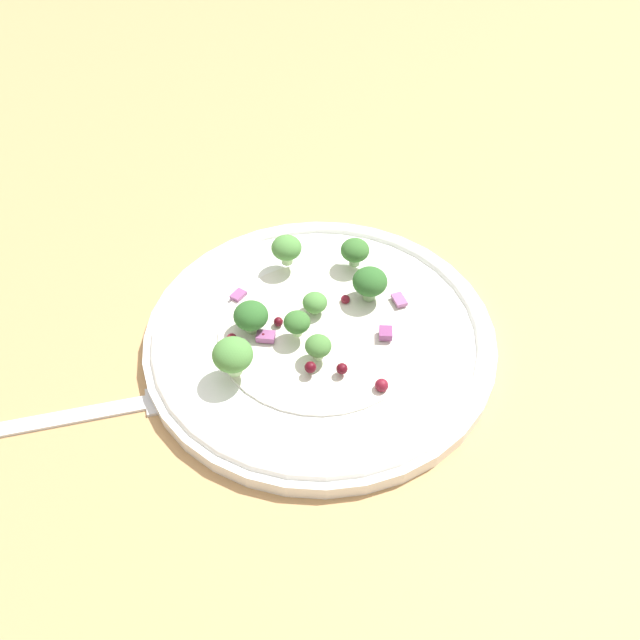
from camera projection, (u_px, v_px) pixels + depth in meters
ground_plane at (361, 351)px, 56.12cm from camera, size 180.00×180.00×2.00cm
plate at (320, 336)px, 54.70cm from camera, size 26.92×26.92×1.70cm
dressing_pool at (320, 332)px, 54.38cm from camera, size 15.61×15.61×0.20cm
broccoli_floret_0 at (297, 323)px, 52.67cm from camera, size 2.01×2.01×2.03cm
broccoli_floret_1 at (370, 282)px, 55.51cm from camera, size 2.75×2.75×2.78cm
broccoli_floret_2 at (233, 355)px, 49.85cm from camera, size 2.91×2.91×2.94cm
broccoli_floret_3 at (287, 248)px, 57.78cm from camera, size 2.49×2.49×2.52cm
broccoli_floret_4 at (355, 251)px, 58.08cm from camera, size 2.36×2.36×2.39cm
broccoli_floret_5 at (315, 303)px, 55.01cm from camera, size 1.93×1.93×1.96cm
broccoli_floret_6 at (318, 346)px, 51.39cm from camera, size 1.94×1.94×1.96cm
broccoli_floret_7 at (251, 316)px, 53.33cm from camera, size 2.64×2.64×2.67cm
cranberry_0 at (346, 370)px, 50.90cm from camera, size 0.84×0.84×0.84cm
cranberry_1 at (232, 338)px, 53.36cm from camera, size 0.78×0.78×0.78cm
cranberry_2 at (382, 385)px, 50.29cm from camera, size 0.97×0.97×0.97cm
cranberry_3 at (278, 322)px, 54.45cm from camera, size 0.73×0.73×0.73cm
cranberry_4 at (345, 299)px, 56.31cm from camera, size 0.74×0.74×0.74cm
cranberry_5 at (310, 367)px, 50.87cm from camera, size 0.87×0.87×0.87cm
cranberry_6 at (264, 338)px, 53.53cm from camera, size 0.77×0.77×0.77cm
onion_bit_0 at (384, 337)px, 53.28cm from camera, size 1.28×1.36×0.55cm
onion_bit_1 at (266, 336)px, 53.45cm from camera, size 1.56×1.23×0.51cm
onion_bit_2 at (238, 296)px, 56.75cm from camera, size 1.12×1.35×0.40cm
onion_bit_3 at (399, 300)px, 56.18cm from camera, size 1.58×1.63×0.32cm
fork at (82, 414)px, 50.48cm from camera, size 16.38×11.97×0.50cm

